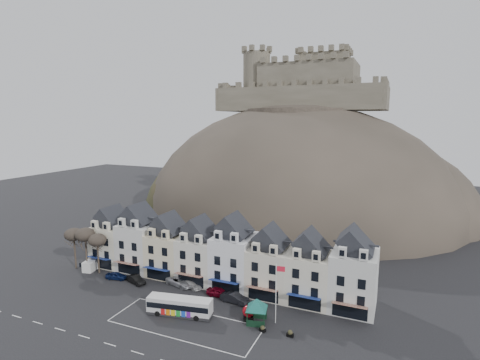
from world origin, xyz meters
The scene contains 21 objects.
ground centered at (0.00, 0.00, 0.00)m, with size 300.00×300.00×0.00m, color black.
coach_bay_markings centered at (2.00, 1.25, 0.00)m, with size 22.00×7.50×0.01m, color silver.
townhouse_terrace centered at (0.15, 15.97, 5.30)m, with size 54.40×9.35×11.80m.
castle_hill centered at (1.25, 68.95, 0.11)m, with size 100.00×76.00×68.00m.
castle centered at (0.51, 75.93, 40.19)m, with size 50.20×22.20×22.00m.
tree_left_far centered at (-29.00, 10.50, 6.90)m, with size 3.61×3.61×8.24m.
tree_left_mid centered at (-26.00, 10.50, 7.24)m, with size 3.78×3.78×8.64m.
tree_left_near centered at (-23.00, 10.50, 6.55)m, with size 3.43×3.43×7.84m.
bus centered at (-0.05, 3.12, 1.55)m, with size 10.19×4.12×2.80m.
bus_shelter centered at (11.46, 5.66, 2.93)m, with size 5.81×5.81×3.78m.
red_buoy centered at (10.00, 6.05, 1.12)m, with size 1.96×1.96×2.19m.
flagpole centered at (14.10, 6.73, 5.17)m, with size 1.30×0.28×9.06m.
white_van centered at (-25.57, 11.42, 1.00)m, with size 2.82×4.67×1.99m.
planter_west centered at (16.92, 4.18, 0.46)m, with size 0.97×0.67×0.96m.
planter_east centered at (13.03, 3.83, 0.43)m, with size 0.98×0.67×0.90m.
car_navy centered at (-17.86, 9.50, 0.68)m, with size 1.59×3.96×1.35m, color #0D1943.
car_black centered at (-13.35, 9.50, 0.71)m, with size 1.50×4.31×1.42m, color black.
car_silver centered at (-5.60, 12.00, 0.77)m, with size 2.56×5.47×1.54m, color #A2A4AA.
car_white centered at (-3.20, 12.00, 0.62)m, with size 1.74×4.27×1.24m, color #B9B9B9.
car_maroon centered at (2.70, 10.94, 0.74)m, with size 1.74×4.33×1.47m, color #650516.
car_charcoal centered at (6.00, 10.00, 0.79)m, with size 1.67×4.80×1.58m, color black.
Camera 1 is at (29.20, -41.79, 29.40)m, focal length 28.00 mm.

